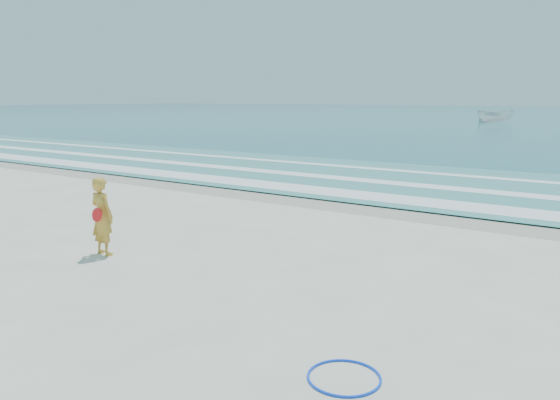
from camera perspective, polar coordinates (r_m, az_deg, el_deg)
The scene contains 9 objects.
ground at distance 8.86m, azimuth -16.73°, elevation -10.15°, with size 400.00×400.00×0.00m, color silver.
wet_sand at distance 15.87m, azimuth 9.30°, elevation -0.66°, with size 400.00×2.40×0.00m, color #B2A893.
shallow at distance 20.44m, azimuth 15.28°, elevation 1.75°, with size 400.00×10.00×0.01m, color #59B7AD.
foam_near at distance 17.03m, azimuth 11.16°, elevation 0.22°, with size 400.00×1.40×0.01m, color white.
foam_mid at distance 19.69m, azimuth 14.51°, elevation 1.48°, with size 400.00×0.90×0.01m, color white.
foam_far at distance 22.79m, azimuth 17.36°, elevation 2.55°, with size 400.00×0.60×0.01m, color white.
hoop at distance 6.43m, azimuth 6.71°, elevation -17.92°, with size 0.83×0.83×0.03m, color #0D44F3.
boat at distance 72.52m, azimuth 21.58°, elevation 8.18°, with size 1.60×4.26×1.65m, color white.
woman at distance 11.31m, azimuth -18.09°, elevation -1.61°, with size 0.59×0.42×1.56m.
Camera 1 is at (6.54, -5.12, 3.08)m, focal length 35.00 mm.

